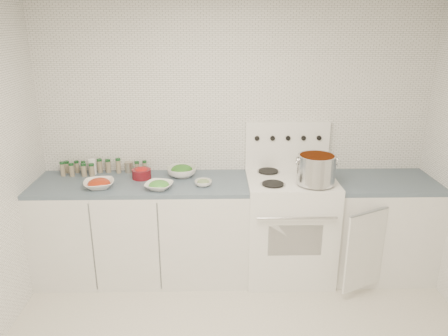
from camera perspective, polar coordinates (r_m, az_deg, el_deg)
room_walls at (r=2.46m, az=2.98°, el=2.83°), size 3.54×3.04×2.52m
counter_left at (r=4.02m, az=-10.45°, el=-7.81°), size 1.85×0.62×0.90m
stove at (r=4.00m, az=8.44°, el=-7.11°), size 0.76×0.70×1.36m
counter_right at (r=4.23m, az=19.54°, el=-7.24°), size 0.89×0.81×0.90m
stock_pot at (r=3.66m, az=11.96°, el=-0.01°), size 0.34×0.31×0.24m
bowl_tomato at (r=3.78m, az=-16.02°, el=-1.97°), size 0.29×0.29×0.08m
bowl_snowpea at (r=3.65m, az=-8.49°, el=-2.26°), size 0.28×0.28×0.07m
bowl_broccoli at (r=3.92m, az=-5.54°, el=-0.38°), size 0.27×0.27×0.11m
bowl_zucchini at (r=3.69m, az=-2.73°, el=-1.92°), size 0.19×0.19×0.06m
bowl_pepper at (r=3.91m, az=-10.72°, el=-0.63°), size 0.17×0.17×0.10m
salt_canister at (r=4.12m, az=-16.83°, el=0.15°), size 0.07×0.07×0.14m
tin_can at (r=4.09m, az=-12.30°, el=0.12°), size 0.09×0.09×0.10m
spice_cluster at (r=4.12m, az=-16.51°, el=0.06°), size 0.76×0.16×0.14m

